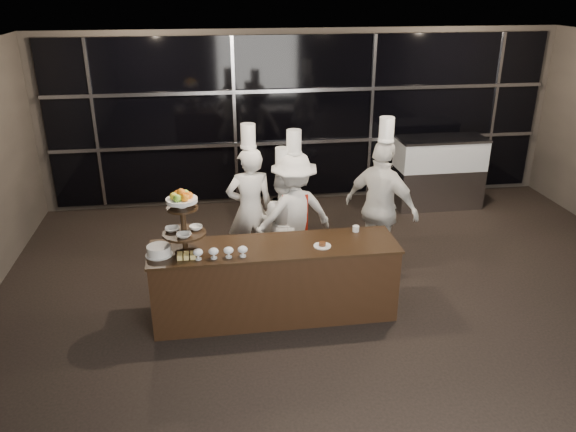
{
  "coord_description": "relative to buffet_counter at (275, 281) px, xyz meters",
  "views": [
    {
      "loc": [
        -1.68,
        -4.56,
        3.7
      ],
      "look_at": [
        -0.79,
        1.47,
        1.15
      ],
      "focal_mm": 35.0,
      "sensor_mm": 36.0,
      "label": 1
    }
  ],
  "objects": [
    {
      "name": "room",
      "position": [
        0.99,
        -1.17,
        1.03
      ],
      "size": [
        10.0,
        10.0,
        10.0
      ],
      "color": "black",
      "rests_on": "ground"
    },
    {
      "name": "window_wall",
      "position": [
        0.99,
        3.77,
        1.04
      ],
      "size": [
        8.6,
        0.1,
        2.8
      ],
      "color": "black",
      "rests_on": "ground"
    },
    {
      "name": "buffet_counter",
      "position": [
        0.0,
        0.0,
        0.0
      ],
      "size": [
        2.84,
        0.74,
        0.92
      ],
      "color": "black",
      "rests_on": "ground"
    },
    {
      "name": "display_stand",
      "position": [
        -1.0,
        -0.0,
        0.87
      ],
      "size": [
        0.48,
        0.48,
        0.74
      ],
      "color": "black",
      "rests_on": "buffet_counter"
    },
    {
      "name": "compotes",
      "position": [
        -0.62,
        -0.22,
        0.54
      ],
      "size": [
        0.59,
        0.11,
        0.12
      ],
      "color": "silver",
      "rests_on": "buffet_counter"
    },
    {
      "name": "layer_cake",
      "position": [
        -1.29,
        -0.05,
        0.51
      ],
      "size": [
        0.3,
        0.3,
        0.11
      ],
      "color": "white",
      "rests_on": "buffet_counter"
    },
    {
      "name": "pastry_squares",
      "position": [
        -0.99,
        -0.17,
        0.48
      ],
      "size": [
        0.2,
        0.13,
        0.05
      ],
      "color": "#E9CF71",
      "rests_on": "buffet_counter"
    },
    {
      "name": "small_plate",
      "position": [
        0.53,
        -0.1,
        0.47
      ],
      "size": [
        0.2,
        0.2,
        0.05
      ],
      "color": "white",
      "rests_on": "buffet_counter"
    },
    {
      "name": "chef_cup",
      "position": [
        1.02,
        0.25,
        0.49
      ],
      "size": [
        0.08,
        0.08,
        0.07
      ],
      "primitive_type": "cylinder",
      "color": "white",
      "rests_on": "buffet_counter"
    },
    {
      "name": "display_case",
      "position": [
        3.28,
        3.13,
        0.22
      ],
      "size": [
        1.51,
        0.66,
        1.24
      ],
      "color": "#A5A5AA",
      "rests_on": "ground"
    },
    {
      "name": "chef_a",
      "position": [
        -0.17,
        1.24,
        0.43
      ],
      "size": [
        0.67,
        0.47,
        2.04
      ],
      "color": "white",
      "rests_on": "ground"
    },
    {
      "name": "chef_b",
      "position": [
        0.25,
        1.13,
        0.27
      ],
      "size": [
        0.86,
        0.78,
        1.74
      ],
      "color": "white",
      "rests_on": "ground"
    },
    {
      "name": "chef_c",
      "position": [
        0.39,
        1.09,
        0.39
      ],
      "size": [
        1.21,
        0.87,
        1.98
      ],
      "color": "white",
      "rests_on": "ground"
    },
    {
      "name": "chef_d",
      "position": [
        1.55,
        0.93,
        0.47
      ],
      "size": [
        1.06,
        1.1,
        2.14
      ],
      "color": "white",
      "rests_on": "ground"
    }
  ]
}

